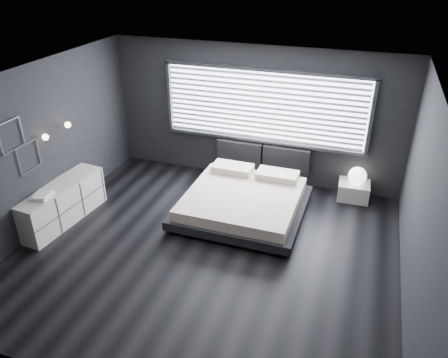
% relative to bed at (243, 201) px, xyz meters
% --- Properties ---
extents(room, '(6.04, 6.00, 2.80)m').
position_rel_bed_xyz_m(room, '(-0.23, -1.27, 1.13)').
color(room, black).
rests_on(room, ground).
extents(window, '(4.14, 0.09, 1.52)m').
position_rel_bed_xyz_m(window, '(-0.03, 1.42, 1.34)').
color(window, white).
rests_on(window, ground).
extents(headboard, '(1.96, 0.16, 0.52)m').
position_rel_bed_xyz_m(headboard, '(-0.00, 1.37, 0.30)').
color(headboard, black).
rests_on(headboard, ground).
extents(sconce_near, '(0.18, 0.11, 0.11)m').
position_rel_bed_xyz_m(sconce_near, '(-3.11, -1.22, 1.33)').
color(sconce_near, silver).
rests_on(sconce_near, ground).
extents(sconce_far, '(0.18, 0.11, 0.11)m').
position_rel_bed_xyz_m(sconce_far, '(-3.11, -0.62, 1.33)').
color(sconce_far, silver).
rests_on(sconce_far, ground).
extents(wall_art_upper, '(0.01, 0.48, 0.48)m').
position_rel_bed_xyz_m(wall_art_upper, '(-3.21, -1.82, 1.58)').
color(wall_art_upper, '#47474C').
rests_on(wall_art_upper, ground).
extents(wall_art_lower, '(0.01, 0.48, 0.48)m').
position_rel_bed_xyz_m(wall_art_lower, '(-3.21, -1.57, 1.11)').
color(wall_art_lower, '#47474C').
rests_on(wall_art_lower, ground).
extents(bed, '(2.25, 2.15, 0.58)m').
position_rel_bed_xyz_m(bed, '(0.00, 0.00, 0.00)').
color(bed, black).
rests_on(bed, ground).
extents(nightstand, '(0.61, 0.52, 0.35)m').
position_rel_bed_xyz_m(nightstand, '(1.89, 1.23, -0.10)').
color(nightstand, silver).
rests_on(nightstand, ground).
extents(orb_lamp, '(0.34, 0.34, 0.34)m').
position_rel_bed_xyz_m(orb_lamp, '(1.92, 1.21, 0.25)').
color(orb_lamp, white).
rests_on(orb_lamp, nightstand).
extents(dresser, '(0.66, 1.83, 0.72)m').
position_rel_bed_xyz_m(dresser, '(-3.00, -1.27, 0.09)').
color(dresser, silver).
rests_on(dresser, ground).
extents(book_stack, '(0.32, 0.39, 0.07)m').
position_rel_bed_xyz_m(book_stack, '(-3.00, -1.68, 0.48)').
color(book_stack, silver).
rests_on(book_stack, dresser).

